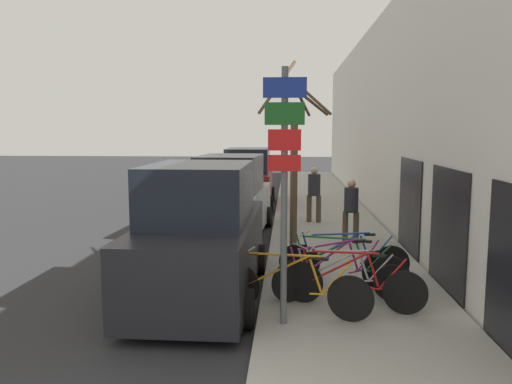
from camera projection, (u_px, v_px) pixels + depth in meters
ground_plane at (239, 230)px, 14.71m from camera, size 80.00×80.00×0.00m
sidewalk_curb at (322, 213)px, 17.30m from camera, size 3.20×32.00×0.15m
building_facade at (376, 121)px, 16.72m from camera, size 0.23×32.00×6.50m
signpost at (284, 179)px, 6.98m from camera, size 0.60×0.11×3.66m
bicycle_0 at (293, 288)px, 7.58m from camera, size 2.36×0.80×0.95m
bicycle_1 at (352, 284)px, 7.82m from camera, size 2.20×0.72×0.93m
bicycle_2 at (344, 277)px, 8.27m from camera, size 2.14×0.44×0.84m
bicycle_3 at (336, 272)px, 8.48m from camera, size 2.16×1.22×0.93m
bicycle_4 at (341, 265)px, 8.90m from camera, size 2.23×0.96×0.92m
bicycle_5 at (347, 260)px, 9.26m from camera, size 2.32×0.44×0.93m
parked_car_0 at (201, 238)px, 8.75m from camera, size 2.10×4.64×2.37m
parked_car_1 at (231, 200)px, 13.82m from camera, size 2.18×4.48×2.25m
parked_car_2 at (248, 181)px, 19.00m from camera, size 1.98×4.36×2.25m
pedestrian_near at (351, 206)px, 12.38m from camera, size 0.40×0.35×1.58m
pedestrian_far at (314, 190)px, 15.07m from camera, size 0.44×0.37×1.68m
street_tree at (295, 170)px, 10.83m from camera, size 1.59×1.54×4.25m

